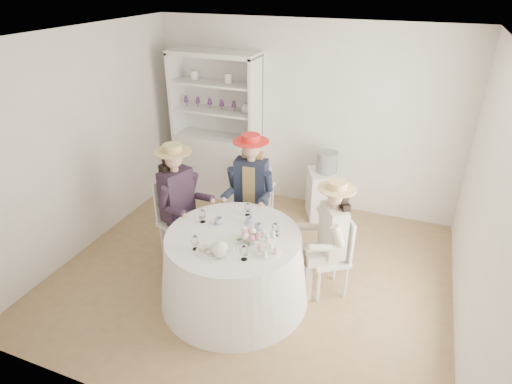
% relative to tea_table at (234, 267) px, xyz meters
% --- Properties ---
extents(ground, '(4.50, 4.50, 0.00)m').
position_rel_tea_table_xyz_m(ground, '(0.03, 0.47, -0.41)').
color(ground, olive).
rests_on(ground, ground).
extents(ceiling, '(4.50, 4.50, 0.00)m').
position_rel_tea_table_xyz_m(ceiling, '(0.03, 0.47, 2.29)').
color(ceiling, white).
rests_on(ceiling, wall_back).
extents(wall_back, '(4.50, 0.00, 4.50)m').
position_rel_tea_table_xyz_m(wall_back, '(0.03, 2.47, 0.94)').
color(wall_back, silver).
rests_on(wall_back, ground).
extents(wall_front, '(4.50, 0.00, 4.50)m').
position_rel_tea_table_xyz_m(wall_front, '(0.03, -1.53, 0.94)').
color(wall_front, silver).
rests_on(wall_front, ground).
extents(wall_left, '(0.00, 4.50, 4.50)m').
position_rel_tea_table_xyz_m(wall_left, '(-2.22, 0.47, 0.94)').
color(wall_left, silver).
rests_on(wall_left, ground).
extents(wall_right, '(0.00, 4.50, 4.50)m').
position_rel_tea_table_xyz_m(wall_right, '(2.28, 0.47, 0.94)').
color(wall_right, silver).
rests_on(wall_right, ground).
extents(tea_table, '(1.62, 1.62, 0.82)m').
position_rel_tea_table_xyz_m(tea_table, '(0.00, 0.00, 0.00)').
color(tea_table, white).
rests_on(tea_table, ground).
extents(hutch, '(1.48, 0.90, 2.24)m').
position_rel_tea_table_xyz_m(hutch, '(-1.26, 2.24, 0.39)').
color(hutch, silver).
rests_on(hutch, ground).
extents(side_table, '(0.61, 0.61, 0.72)m').
position_rel_tea_table_xyz_m(side_table, '(0.49, 2.11, -0.05)').
color(side_table, silver).
rests_on(side_table, ground).
extents(hatbox, '(0.34, 0.34, 0.29)m').
position_rel_tea_table_xyz_m(hatbox, '(0.49, 2.11, 0.46)').
color(hatbox, black).
rests_on(hatbox, side_table).
extents(guest_left, '(0.62, 0.57, 1.51)m').
position_rel_tea_table_xyz_m(guest_left, '(-0.92, 0.47, 0.45)').
color(guest_left, silver).
rests_on(guest_left, ground).
extents(guest_mid, '(0.57, 0.59, 1.54)m').
position_rel_tea_table_xyz_m(guest_mid, '(-0.22, 1.02, 0.47)').
color(guest_mid, silver).
rests_on(guest_mid, ground).
extents(guest_right, '(0.59, 0.56, 1.38)m').
position_rel_tea_table_xyz_m(guest_right, '(0.92, 0.48, 0.37)').
color(guest_right, silver).
rests_on(guest_right, ground).
extents(spare_chair, '(0.42, 0.42, 0.91)m').
position_rel_tea_table_xyz_m(spare_chair, '(-0.45, 1.83, 0.08)').
color(spare_chair, silver).
rests_on(spare_chair, ground).
extents(teacup_a, '(0.11, 0.11, 0.07)m').
position_rel_tea_table_xyz_m(teacup_a, '(-0.24, 0.14, 0.44)').
color(teacup_a, white).
rests_on(teacup_a, tea_table).
extents(teacup_b, '(0.08, 0.08, 0.07)m').
position_rel_tea_table_xyz_m(teacup_b, '(0.07, 0.27, 0.44)').
color(teacup_b, white).
rests_on(teacup_b, tea_table).
extents(teacup_c, '(0.10, 0.10, 0.06)m').
position_rel_tea_table_xyz_m(teacup_c, '(0.20, 0.19, 0.44)').
color(teacup_c, white).
rests_on(teacup_c, tea_table).
extents(flower_bowl, '(0.24, 0.24, 0.05)m').
position_rel_tea_table_xyz_m(flower_bowl, '(0.22, -0.02, 0.43)').
color(flower_bowl, white).
rests_on(flower_bowl, tea_table).
extents(flower_arrangement, '(0.18, 0.18, 0.07)m').
position_rel_tea_table_xyz_m(flower_arrangement, '(0.20, -0.05, 0.50)').
color(flower_arrangement, pink).
rests_on(flower_arrangement, tea_table).
extents(table_teapot, '(0.23, 0.17, 0.18)m').
position_rel_tea_table_xyz_m(table_teapot, '(0.03, -0.37, 0.48)').
color(table_teapot, white).
rests_on(table_teapot, tea_table).
extents(sandwich_plate, '(0.26, 0.26, 0.06)m').
position_rel_tea_table_xyz_m(sandwich_plate, '(-0.10, -0.35, 0.43)').
color(sandwich_plate, white).
rests_on(sandwich_plate, tea_table).
extents(cupcake_stand, '(0.24, 0.24, 0.23)m').
position_rel_tea_table_xyz_m(cupcake_stand, '(0.44, -0.16, 0.49)').
color(cupcake_stand, white).
rests_on(cupcake_stand, tea_table).
extents(stemware_set, '(0.91, 0.87, 0.15)m').
position_rel_tea_table_xyz_m(stemware_set, '(0.00, 0.00, 0.49)').
color(stemware_set, white).
rests_on(stemware_set, tea_table).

